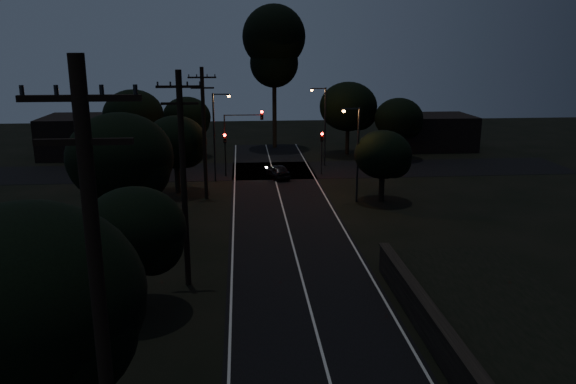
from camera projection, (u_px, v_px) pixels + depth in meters
road_surface at (281, 199)px, 45.41m from camera, size 60.00×70.00×0.03m
utility_pole_near at (103, 344)px, 11.42m from camera, size 2.20×0.30×12.00m
utility_pole_mid at (183, 177)px, 27.93m from camera, size 2.20×0.30×11.00m
utility_pole_far at (204, 132)px, 44.38m from camera, size 2.20×0.30×10.50m
tree_left_a at (34, 307)px, 15.17m from camera, size 6.43×6.43×8.13m
tree_left_b at (138, 234)px, 25.27m from camera, size 4.73×4.73×6.01m
tree_left_c at (124, 160)px, 34.31m from camera, size 6.50×6.50×8.21m
tree_left_d at (178, 144)px, 46.33m from camera, size 5.15×5.15×6.54m
tree_far_nw at (188, 118)px, 61.69m from camera, size 5.26×5.26×6.66m
tree_far_w at (135, 116)px, 57.22m from camera, size 6.11×6.11×7.79m
tree_far_ne at (350, 108)px, 62.89m from camera, size 6.47×6.47×8.18m
tree_far_e at (401, 120)px, 60.69m from camera, size 5.22×5.22×6.63m
tree_right_a at (385, 156)px, 43.98m from camera, size 4.49×4.49×5.71m
tall_pine at (274, 45)px, 65.44m from camera, size 7.37×7.37×16.75m
building_left at (91, 136)px, 63.34m from camera, size 10.00×8.00×4.40m
building_right at (433, 132)px, 67.63m from camera, size 9.00×7.00×4.00m
signal_left at (225, 147)px, 52.86m from camera, size 0.28×0.35×4.10m
signal_right at (322, 145)px, 53.62m from camera, size 0.28×0.35×4.10m
signal_mast at (243, 131)px, 52.62m from camera, size 3.70×0.35×6.25m
streetlight_a at (216, 131)px, 50.43m from camera, size 1.66×0.26×8.00m
streetlight_b at (323, 121)px, 57.08m from camera, size 1.66×0.26×8.00m
streetlight_c at (356, 148)px, 43.71m from camera, size 1.46×0.26×7.50m
car at (278, 171)px, 52.69m from camera, size 2.43×4.12×1.32m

